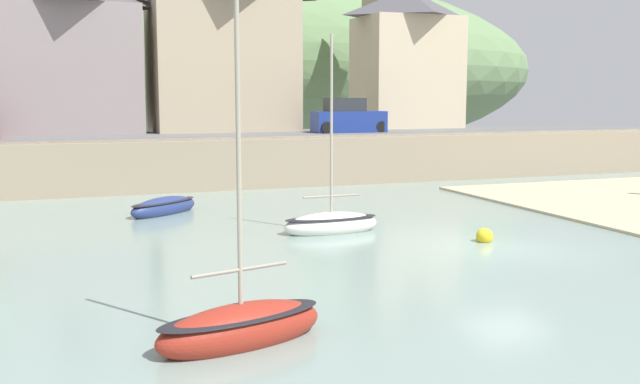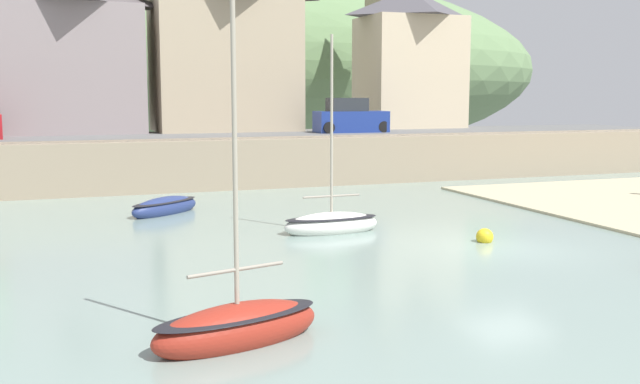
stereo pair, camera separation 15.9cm
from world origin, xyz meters
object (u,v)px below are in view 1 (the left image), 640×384
(dinghy_open_wooden, at_px, (241,326))
(waterfront_building_right, at_px, (407,58))
(sailboat_tall_mast, at_px, (164,207))
(mooring_buoy, at_px, (484,237))
(waterfront_building_centre, at_px, (222,47))
(fishing_boat_green, at_px, (331,223))
(parked_car_by_wall, at_px, (348,118))
(church_with_spire, at_px, (388,18))
(waterfront_building_left, at_px, (70,51))

(dinghy_open_wooden, bearing_deg, waterfront_building_right, 42.93)
(sailboat_tall_mast, xyz_separation_m, mooring_buoy, (8.59, -8.88, -0.10))
(waterfront_building_centre, relative_size, mooring_buoy, 18.12)
(dinghy_open_wooden, bearing_deg, fishing_boat_green, 44.85)
(fishing_boat_green, relative_size, parked_car_by_wall, 1.61)
(waterfront_building_centre, relative_size, dinghy_open_wooden, 1.43)
(fishing_boat_green, relative_size, sailboat_tall_mast, 2.07)
(church_with_spire, distance_m, fishing_boat_green, 30.06)
(waterfront_building_left, height_order, mooring_buoy, waterfront_building_left)
(waterfront_building_centre, height_order, sailboat_tall_mast, waterfront_building_centre)
(waterfront_building_left, bearing_deg, waterfront_building_centre, 0.00)
(dinghy_open_wooden, distance_m, mooring_buoy, 11.51)
(waterfront_building_left, relative_size, mooring_buoy, 16.54)
(waterfront_building_centre, xyz_separation_m, church_with_spire, (12.72, 4.00, 2.47))
(waterfront_building_right, distance_m, fishing_boat_green, 25.67)
(waterfront_building_right, distance_m, sailboat_tall_mast, 24.44)
(fishing_boat_green, bearing_deg, sailboat_tall_mast, 127.28)
(parked_car_by_wall, bearing_deg, waterfront_building_left, 164.91)
(church_with_spire, bearing_deg, waterfront_building_centre, -162.54)
(waterfront_building_centre, bearing_deg, fishing_boat_green, -93.09)
(waterfront_building_left, bearing_deg, waterfront_building_right, -0.00)
(sailboat_tall_mast, bearing_deg, waterfront_building_left, 61.95)
(church_with_spire, bearing_deg, waterfront_building_right, -97.49)
(dinghy_open_wooden, bearing_deg, waterfront_building_left, 78.06)
(mooring_buoy, bearing_deg, waterfront_building_right, 68.65)
(waterfront_building_left, distance_m, mooring_buoy, 27.42)
(sailboat_tall_mast, height_order, mooring_buoy, sailboat_tall_mast)
(fishing_boat_green, height_order, parked_car_by_wall, fishing_boat_green)
(waterfront_building_centre, relative_size, sailboat_tall_mast, 3.02)
(waterfront_building_left, height_order, sailboat_tall_mast, waterfront_building_left)
(waterfront_building_centre, relative_size, fishing_boat_green, 1.46)
(waterfront_building_centre, bearing_deg, mooring_buoy, -83.36)
(mooring_buoy, bearing_deg, parked_car_by_wall, 80.06)
(waterfront_building_right, height_order, mooring_buoy, waterfront_building_right)
(church_with_spire, bearing_deg, fishing_boat_green, -119.05)
(waterfront_building_centre, xyz_separation_m, sailboat_tall_mast, (-5.79, -15.16, -7.07))
(dinghy_open_wooden, xyz_separation_m, mooring_buoy, (9.45, 6.57, -0.17))
(waterfront_building_centre, height_order, church_with_spire, church_with_spire)
(mooring_buoy, bearing_deg, fishing_boat_green, 141.67)
(parked_car_by_wall, relative_size, mooring_buoy, 7.74)
(mooring_buoy, bearing_deg, dinghy_open_wooden, -145.19)
(waterfront_building_left, bearing_deg, mooring_buoy, -64.77)
(waterfront_building_right, distance_m, church_with_spire, 4.97)
(waterfront_building_centre, xyz_separation_m, mooring_buoy, (2.80, -24.04, -7.17))
(waterfront_building_right, height_order, parked_car_by_wall, waterfront_building_right)
(dinghy_open_wooden, height_order, mooring_buoy, dinghy_open_wooden)
(church_with_spire, bearing_deg, dinghy_open_wooden, -119.23)
(waterfront_building_left, height_order, waterfront_building_centre, waterfront_building_centre)
(fishing_boat_green, height_order, sailboat_tall_mast, fishing_boat_green)
(dinghy_open_wooden, xyz_separation_m, fishing_boat_green, (5.52, 9.67, -0.02))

